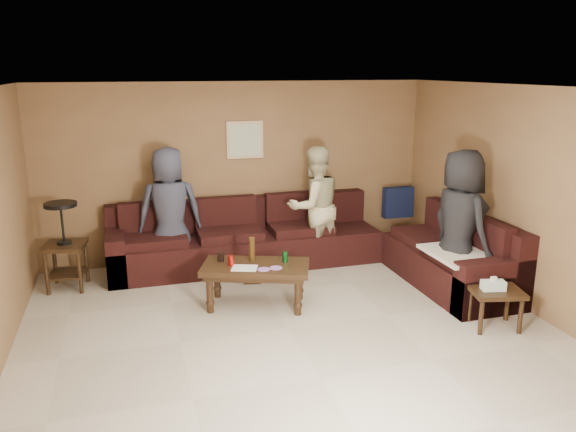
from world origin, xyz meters
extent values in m
plane|color=#BDB5A0|center=(0.00, 0.00, 0.00)|extent=(5.50, 5.50, 0.00)
cube|color=beige|center=(0.00, 0.00, 2.45)|extent=(5.50, 5.00, 0.10)
cube|color=brown|center=(0.00, 2.50, 1.25)|extent=(5.50, 0.10, 2.50)
cube|color=brown|center=(0.00, -2.50, 1.25)|extent=(5.50, 0.10, 2.50)
cube|color=brown|center=(2.75, 0.00, 1.25)|extent=(0.10, 5.00, 2.50)
cube|color=black|center=(0.00, 2.05, 0.23)|extent=(3.70, 0.90, 0.45)
cube|color=black|center=(0.00, 2.38, 0.68)|extent=(3.70, 0.24, 0.45)
cube|color=black|center=(-1.73, 2.05, 0.32)|extent=(0.24, 0.90, 0.63)
cube|color=black|center=(2.30, 0.60, 0.23)|extent=(0.90, 2.00, 0.45)
cube|color=black|center=(2.63, 0.60, 0.68)|extent=(0.24, 2.00, 0.45)
cube|color=black|center=(2.30, -0.28, 0.32)|extent=(0.90, 0.24, 0.63)
cube|color=#101634|center=(2.30, 2.05, 0.75)|extent=(0.45, 0.14, 0.45)
cube|color=silver|center=(2.30, 0.15, 0.58)|extent=(1.00, 0.85, 0.04)
cube|color=#301E10|center=(-0.19, 0.67, 0.47)|extent=(1.34, 0.98, 0.07)
cube|color=#301E10|center=(-0.19, 0.67, 0.41)|extent=(1.23, 0.87, 0.05)
cylinder|color=#301E10|center=(-0.73, 0.63, 0.22)|extent=(0.08, 0.08, 0.44)
cylinder|color=#301E10|center=(0.20, 0.30, 0.22)|extent=(0.08, 0.08, 0.44)
cylinder|color=#301E10|center=(-0.58, 1.05, 0.22)|extent=(0.08, 0.08, 0.44)
cylinder|color=#301E10|center=(0.35, 0.71, 0.22)|extent=(0.08, 0.08, 0.44)
cylinder|color=red|center=(-0.47, 0.71, 0.57)|extent=(0.07, 0.07, 0.12)
cylinder|color=#136B26|center=(0.16, 0.66, 0.57)|extent=(0.07, 0.07, 0.12)
cylinder|color=#37220C|center=(-0.19, 0.82, 0.65)|extent=(0.07, 0.07, 0.28)
cylinder|color=black|center=(-0.55, 0.90, 0.56)|extent=(0.08, 0.08, 0.11)
cube|color=silver|center=(-0.34, 0.59, 0.51)|extent=(0.34, 0.30, 0.00)
cylinder|color=#F4568F|center=(-0.14, 0.48, 0.51)|extent=(0.14, 0.14, 0.01)
cylinder|color=#F4568F|center=(0.00, 0.49, 0.51)|extent=(0.14, 0.14, 0.01)
cube|color=#301E10|center=(-2.32, 1.85, 0.56)|extent=(0.55, 0.55, 0.05)
cube|color=#301E10|center=(-2.32, 1.85, 0.19)|extent=(0.49, 0.49, 0.03)
cylinder|color=#301E10|center=(-2.54, 1.69, 0.28)|extent=(0.05, 0.05, 0.56)
cylinder|color=#301E10|center=(-2.16, 1.63, 0.28)|extent=(0.05, 0.05, 0.56)
cylinder|color=#301E10|center=(-2.48, 2.07, 0.28)|extent=(0.05, 0.05, 0.56)
cylinder|color=#301E10|center=(-2.10, 2.02, 0.28)|extent=(0.05, 0.05, 0.56)
cylinder|color=black|center=(-2.32, 1.85, 0.60)|extent=(0.17, 0.17, 0.03)
cylinder|color=black|center=(-2.32, 1.85, 0.85)|extent=(0.03, 0.03, 0.46)
cylinder|color=black|center=(-2.32, 1.85, 1.08)|extent=(0.39, 0.39, 0.05)
cube|color=#301E10|center=(2.11, -0.59, 0.41)|extent=(0.60, 0.53, 0.05)
cylinder|color=#301E10|center=(1.87, -0.70, 0.20)|extent=(0.05, 0.05, 0.41)
cylinder|color=#301E10|center=(2.28, -0.79, 0.20)|extent=(0.05, 0.05, 0.41)
cylinder|color=#301E10|center=(1.94, -0.38, 0.20)|extent=(0.05, 0.05, 0.41)
cylinder|color=#301E10|center=(2.35, -0.48, 0.20)|extent=(0.05, 0.05, 0.41)
cube|color=white|center=(2.06, -0.59, 0.48)|extent=(0.26, 0.17, 0.10)
cube|color=silver|center=(2.06, -0.59, 0.55)|extent=(0.06, 0.04, 0.05)
cube|color=#301E10|center=(-0.06, 1.43, 0.14)|extent=(0.27, 0.27, 0.27)
cube|color=tan|center=(0.10, 2.48, 1.70)|extent=(0.52, 0.03, 0.52)
cube|color=silver|center=(0.10, 2.46, 1.70)|extent=(0.44, 0.01, 0.44)
imported|color=#313444|center=(-1.01, 2.05, 0.85)|extent=(0.83, 0.54, 1.71)
imported|color=beige|center=(0.92, 1.84, 0.83)|extent=(0.91, 0.76, 1.66)
imported|color=black|center=(2.19, 0.29, 0.89)|extent=(0.67, 0.94, 1.78)
camera|label=1|loc=(-1.54, -5.23, 2.69)|focal=35.00mm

